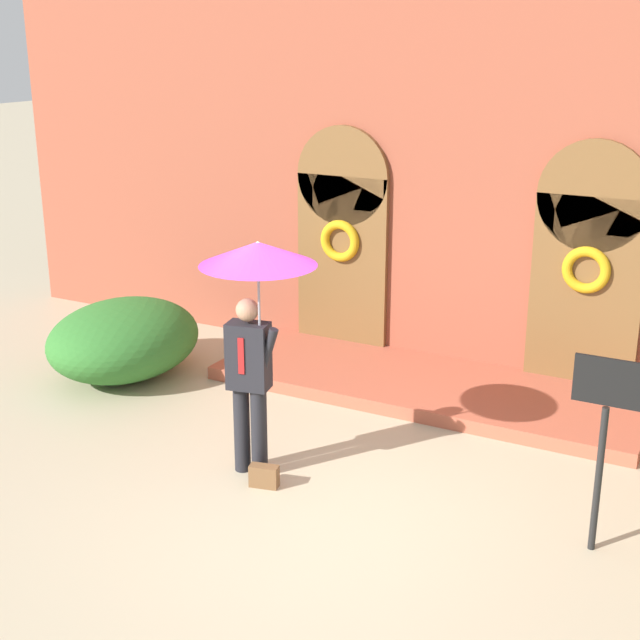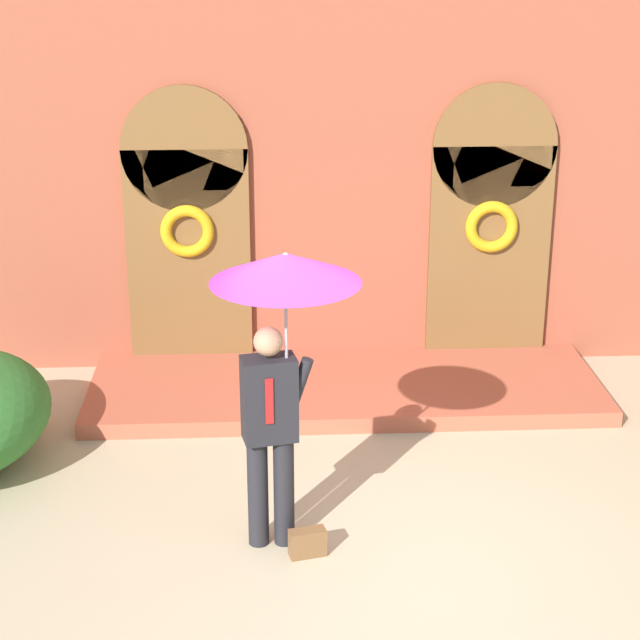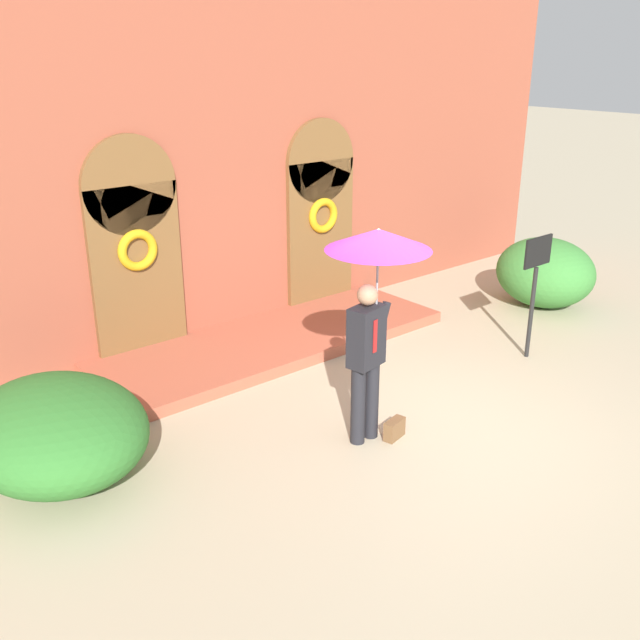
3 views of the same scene
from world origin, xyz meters
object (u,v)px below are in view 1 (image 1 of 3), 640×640
(person_with_umbrella, at_px, (256,289))
(sign_post, at_px, (604,423))
(handbag, at_px, (264,476))
(shrub_left, at_px, (124,339))

(person_with_umbrella, distance_m, sign_post, 3.28)
(person_with_umbrella, relative_size, sign_post, 1.37)
(person_with_umbrella, height_order, sign_post, person_with_umbrella)
(person_with_umbrella, height_order, handbag, person_with_umbrella)
(person_with_umbrella, relative_size, handbag, 8.44)
(sign_post, distance_m, shrub_left, 6.29)
(handbag, xyz_separation_m, shrub_left, (-3.10, 1.68, 0.37))
(shrub_left, bearing_deg, handbag, -28.54)
(person_with_umbrella, xyz_separation_m, sign_post, (3.19, 0.18, -0.75))
(handbag, relative_size, shrub_left, 0.13)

